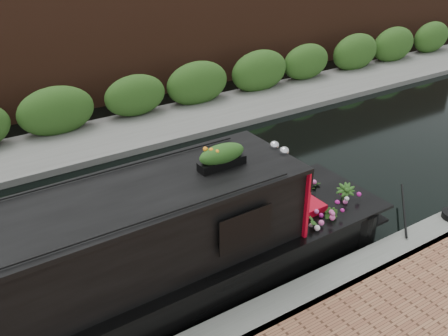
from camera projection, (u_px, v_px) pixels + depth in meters
ground at (138, 229)px, 9.62m from camera, size 80.00×80.00×0.00m
far_bank_path at (70, 149)px, 12.74m from camera, size 40.00×2.40×0.34m
far_hedge at (60, 137)px, 13.41m from camera, size 40.00×1.10×2.80m
far_brick_wall at (39, 113)px, 14.97m from camera, size 40.00×1.00×8.00m
narrowboat at (59, 295)px, 6.87m from camera, size 11.02×2.10×2.58m
rope_fender at (354, 210)px, 9.94m from camera, size 0.30×0.36×0.30m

